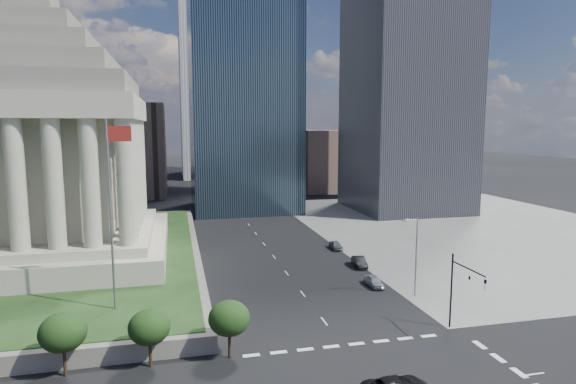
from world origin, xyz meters
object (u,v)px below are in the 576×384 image
object	(u,v)px
traffic_signal_ne	(462,285)
parked_sedan_near	(374,281)
flagpole	(112,205)
parked_sedan_far	(336,245)
parked_sedan_mid	(359,262)
war_memorial	(40,125)
street_lamp_north	(415,252)

from	to	relation	value
traffic_signal_ne	parked_sedan_near	bearing A→B (deg)	98.83
traffic_signal_ne	flagpole	bearing A→B (deg)	163.29
flagpole	parked_sedan_far	bearing A→B (deg)	37.44
flagpole	parked_sedan_mid	xyz separation A→B (m)	(33.33, 14.58, -12.36)
parked_sedan_near	parked_sedan_far	bearing A→B (deg)	87.84
flagpole	parked_sedan_far	world-z (taller)	flagpole
war_memorial	street_lamp_north	size ratio (longest dim) A/B	3.90
street_lamp_north	traffic_signal_ne	bearing A→B (deg)	-94.19
flagpole	parked_sedan_mid	distance (m)	38.42
flagpole	parked_sedan_mid	bearing A→B (deg)	23.63
war_memorial	parked_sedan_mid	distance (m)	50.85
flagpole	parked_sedan_mid	world-z (taller)	flagpole
war_memorial	parked_sedan_near	distance (m)	51.99
flagpole	traffic_signal_ne	bearing A→B (deg)	-16.71
war_memorial	parked_sedan_near	world-z (taller)	war_memorial
war_memorial	parked_sedan_mid	size ratio (longest dim) A/B	8.57
flagpole	street_lamp_north	xyz separation A→B (m)	(35.16, 1.00, -7.45)
street_lamp_north	parked_sedan_far	world-z (taller)	street_lamp_north
flagpole	parked_sedan_far	size ratio (longest dim) A/B	4.84
street_lamp_north	parked_sedan_near	bearing A→B (deg)	125.33
war_memorial	parked_sedan_far	xyz separation A→B (m)	(45.50, 1.51, -20.70)
war_memorial	parked_sedan_near	bearing A→B (deg)	-22.61
parked_sedan_mid	parked_sedan_far	xyz separation A→B (m)	(0.00, 10.93, -0.05)
traffic_signal_ne	street_lamp_north	xyz separation A→B (m)	(0.83, 11.30, 0.41)
war_memorial	parked_sedan_near	size ratio (longest dim) A/B	9.56
parked_sedan_far	parked_sedan_near	bearing A→B (deg)	-91.33
parked_sedan_mid	parked_sedan_far	distance (m)	10.93
traffic_signal_ne	parked_sedan_far	xyz separation A→B (m)	(-1.00, 35.82, -4.55)
traffic_signal_ne	parked_sedan_mid	xyz separation A→B (m)	(-1.00, 24.89, -4.50)
war_memorial	flagpole	bearing A→B (deg)	-63.11
parked_sedan_near	parked_sedan_mid	xyz separation A→B (m)	(1.48, 8.92, 0.05)
parked_sedan_near	war_memorial	bearing A→B (deg)	159.50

